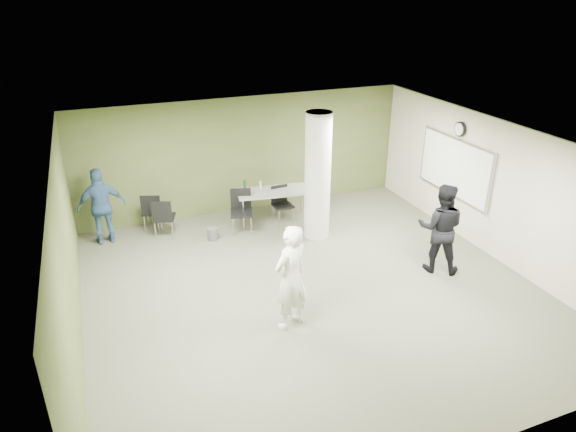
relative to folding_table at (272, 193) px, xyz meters
name	(u,v)px	position (x,y,z in m)	size (l,w,h in m)	color
floor	(311,289)	(-0.33, -3.02, -0.74)	(8.00, 8.00, 0.00)	#595846
ceiling	(315,144)	(-0.33, -3.02, 2.06)	(8.00, 8.00, 0.00)	white
wall_back	(245,155)	(-0.33, 0.98, 0.66)	(8.00, 0.02, 2.80)	#4B592A
wall_left	(67,263)	(-4.33, -3.02, 0.66)	(0.02, 8.00, 2.80)	#4B592A
wall_right_cream	(495,190)	(3.67, -3.02, 0.66)	(0.02, 8.00, 2.80)	beige
column	(318,177)	(0.67, -1.02, 0.66)	(0.56, 0.56, 2.80)	silver
whiteboard	(454,167)	(3.59, -1.82, 0.76)	(0.05, 2.30, 1.30)	silver
wall_clock	(460,129)	(3.59, -1.82, 1.61)	(0.06, 0.32, 0.32)	black
folding_table	(272,193)	(0.00, 0.00, 0.00)	(1.76, 0.96, 1.04)	gray
wastebasket	(213,234)	(-1.55, -0.38, -0.61)	(0.24, 0.24, 0.27)	#4C4C4C
chair_back_left	(163,215)	(-2.51, 0.13, -0.22)	(0.57, 0.57, 0.91)	black
chair_back_right	(152,209)	(-2.68, 0.55, -0.22)	(0.57, 0.57, 0.91)	black
chair_table_left	(241,207)	(-0.81, -0.17, -0.17)	(0.59, 0.59, 0.97)	black
chair_table_right	(281,201)	(0.22, -0.02, -0.25)	(0.46, 0.46, 0.86)	black
woman_white	(291,278)	(-1.10, -3.88, 0.17)	(0.67, 0.44, 1.83)	white
man_black	(440,228)	(2.26, -3.25, 0.16)	(0.88, 0.68, 1.80)	black
man_blue	(102,206)	(-3.73, 0.36, 0.10)	(1.00, 0.41, 1.70)	#385C8C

